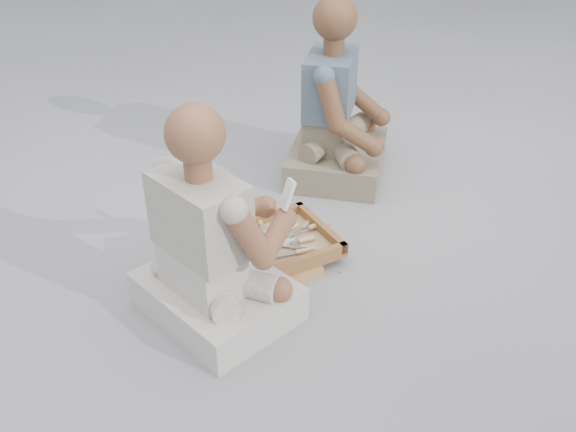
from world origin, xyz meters
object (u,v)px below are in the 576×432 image
carved_panel (236,273)px  craftsman (213,249)px  tool_tray (274,245)px  companion (336,118)px

carved_panel → craftsman: bearing=-136.9°
tool_tray → craftsman: 0.46m
carved_panel → companion: size_ratio=0.66×
tool_tray → companion: (0.66, 0.49, 0.24)m
carved_panel → tool_tray: size_ratio=1.18×
tool_tray → companion: bearing=36.4°
tool_tray → companion: 0.85m
carved_panel → companion: (0.86, 0.52, 0.28)m
tool_tray → craftsman: size_ratio=0.60×
carved_panel → craftsman: 0.34m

